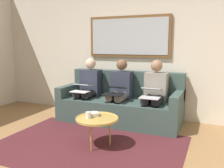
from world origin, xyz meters
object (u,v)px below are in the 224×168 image
(coffee_table, at_px, (97,119))
(cup, at_px, (88,115))
(framed_mirror, at_px, (129,37))
(laptop_white, at_px, (82,88))
(person_middle, at_px, (120,89))
(person_right, at_px, (88,86))
(couch, at_px, (121,104))
(person_left, at_px, (155,92))
(laptop_silver, at_px, (151,93))
(laptop_black, at_px, (114,90))
(bowl, at_px, (94,114))

(coffee_table, height_order, cup, cup)
(framed_mirror, bearing_deg, laptop_white, 47.92)
(person_middle, xyz_separation_m, person_right, (0.64, 0.00, 0.00))
(couch, distance_m, coffee_table, 1.23)
(person_left, xyz_separation_m, person_middle, (0.64, 0.00, 0.00))
(couch, relative_size, laptop_silver, 5.99)
(laptop_silver, relative_size, laptop_black, 1.08)
(framed_mirror, xyz_separation_m, person_middle, (0.00, 0.46, -0.94))
(bowl, xyz_separation_m, person_right, (0.68, -1.08, 0.18))
(couch, distance_m, bowl, 1.15)
(framed_mirror, height_order, laptop_white, framed_mirror)
(bowl, distance_m, person_right, 1.29)
(couch, distance_m, person_left, 0.71)
(person_middle, height_order, laptop_white, person_middle)
(laptop_silver, bearing_deg, laptop_white, 0.55)
(framed_mirror, bearing_deg, bowl, 91.34)
(person_middle, bearing_deg, cup, 90.89)
(person_middle, relative_size, person_right, 1.00)
(person_middle, bearing_deg, person_right, 0.00)
(bowl, bearing_deg, laptop_black, -87.53)
(couch, bearing_deg, person_right, 6.13)
(bowl, height_order, person_middle, person_middle)
(laptop_black, bearing_deg, cup, 91.12)
(framed_mirror, distance_m, person_right, 1.23)
(cup, distance_m, laptop_black, 0.98)
(person_left, relative_size, laptop_white, 3.53)
(laptop_white, bearing_deg, person_right, -90.00)
(bowl, relative_size, laptop_white, 0.49)
(couch, distance_m, cup, 1.29)
(coffee_table, xyz_separation_m, cup, (0.10, 0.07, 0.06))
(person_left, bearing_deg, laptop_white, 11.14)
(framed_mirror, relative_size, person_right, 1.42)
(framed_mirror, height_order, laptop_black, framed_mirror)
(framed_mirror, relative_size, cup, 17.98)
(couch, height_order, cup, couch)
(framed_mirror, bearing_deg, laptop_black, 90.00)
(cup, height_order, person_right, person_right)
(laptop_silver, height_order, person_right, person_right)
(coffee_table, relative_size, cup, 6.58)
(cup, bearing_deg, coffee_table, -147.34)
(framed_mirror, relative_size, person_middle, 1.42)
(laptop_white, bearing_deg, laptop_black, -179.45)
(laptop_silver, bearing_deg, person_right, -10.60)
(coffee_table, bearing_deg, laptop_silver, -119.72)
(laptop_silver, distance_m, person_right, 1.30)
(cup, bearing_deg, person_left, -117.09)
(coffee_table, relative_size, bowl, 3.71)
(person_left, height_order, laptop_silver, person_left)
(coffee_table, height_order, laptop_white, laptop_white)
(person_left, bearing_deg, person_middle, 0.00)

